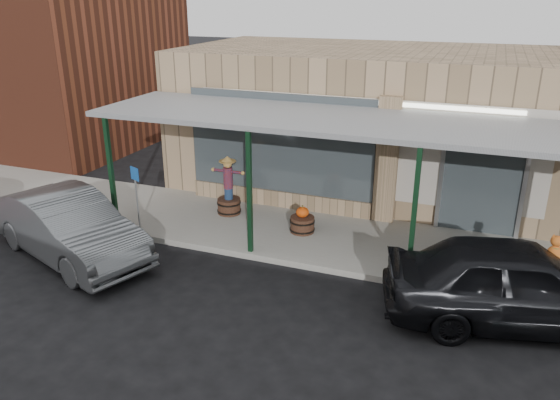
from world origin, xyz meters
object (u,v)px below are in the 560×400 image
at_px(car_grey, 69,227).
at_px(barrel_pumpkin, 302,222).
at_px(barrel_scarecrow, 229,194).
at_px(parked_sedan, 519,284).
at_px(handicap_sign, 136,189).

bearing_deg(car_grey, barrel_pumpkin, -37.15).
height_order(barrel_scarecrow, parked_sedan, barrel_scarecrow).
relative_size(barrel_pumpkin, car_grey, 0.15).
distance_m(parked_sedan, car_grey, 9.54).
xyz_separation_m(barrel_scarecrow, parked_sedan, (7.11, -2.62, 0.12)).
relative_size(barrel_pumpkin, handicap_sign, 0.44).
bearing_deg(parked_sedan, barrel_pumpkin, 52.02).
relative_size(barrel_pumpkin, parked_sedan, 0.14).
xyz_separation_m(handicap_sign, car_grey, (-0.67, -1.71, -0.42)).
bearing_deg(barrel_scarecrow, parked_sedan, -18.42).
bearing_deg(car_grey, parked_sedan, -64.76).
bearing_deg(barrel_scarecrow, handicap_sign, -134.27).
relative_size(parked_sedan, car_grey, 1.11).
xyz_separation_m(parked_sedan, car_grey, (-9.51, -0.76, -0.06)).
bearing_deg(handicap_sign, barrel_scarecrow, 67.41).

